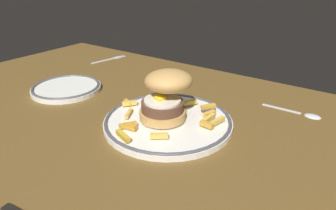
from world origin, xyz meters
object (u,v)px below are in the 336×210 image
at_px(fork, 110,59).
at_px(spoon, 306,114).
at_px(side_plate, 66,88).
at_px(dinner_plate, 168,121).
at_px(burger, 166,94).

xyz_separation_m(fork, spoon, (0.69, -0.06, 0.00)).
bearing_deg(side_plate, dinner_plate, 0.85).
relative_size(dinner_plate, burger, 1.97).
height_order(dinner_plate, burger, burger).
xyz_separation_m(dinner_plate, fork, (-0.46, 0.28, -0.01)).
xyz_separation_m(side_plate, spoon, (0.57, 0.22, -0.00)).
bearing_deg(side_plate, spoon, 21.39).
bearing_deg(dinner_plate, side_plate, -179.15).
xyz_separation_m(burger, side_plate, (-0.33, -0.01, -0.06)).
relative_size(fork, spoon, 1.08).
relative_size(dinner_plate, side_plate, 1.49).
distance_m(dinner_plate, burger, 0.06).
distance_m(burger, spoon, 0.33).
height_order(dinner_plate, spoon, dinner_plate).
distance_m(side_plate, fork, 0.31).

